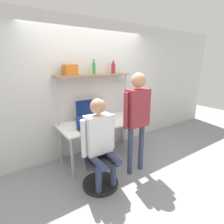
# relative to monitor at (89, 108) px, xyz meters

# --- Properties ---
(ground_plane) EXTENTS (12.00, 12.00, 0.00)m
(ground_plane) POSITION_rel_monitor_xyz_m (0.15, -0.65, -1.00)
(ground_plane) COLOR gray
(wall_back) EXTENTS (8.00, 0.06, 2.70)m
(wall_back) POSITION_rel_monitor_xyz_m (0.15, 0.19, 0.35)
(wall_back) COLOR silver
(wall_back) RESTS_ON ground_plane
(desk) EXTENTS (1.66, 0.79, 0.75)m
(desk) POSITION_rel_monitor_xyz_m (0.15, -0.24, -0.32)
(desk) COLOR white
(desk) RESTS_ON ground_plane
(shelf_unit) EXTENTS (1.57, 0.27, 1.66)m
(shelf_unit) POSITION_rel_monitor_xyz_m (0.15, 0.01, 0.41)
(shelf_unit) COLOR #997A56
(shelf_unit) RESTS_ON ground_plane
(monitor) EXTENTS (0.58, 0.16, 0.44)m
(monitor) POSITION_rel_monitor_xyz_m (0.00, 0.00, 0.00)
(monitor) COLOR #B7B7BC
(monitor) RESTS_ON desk
(laptop) EXTENTS (0.30, 0.22, 0.22)m
(laptop) POSITION_rel_monitor_xyz_m (-0.29, -0.42, -0.18)
(laptop) COLOR #333338
(laptop) RESTS_ON desk
(cell_phone) EXTENTS (0.07, 0.15, 0.01)m
(cell_phone) POSITION_rel_monitor_xyz_m (-0.00, -0.48, -0.24)
(cell_phone) COLOR silver
(cell_phone) RESTS_ON desk
(office_chair) EXTENTS (0.58, 0.58, 0.93)m
(office_chair) POSITION_rel_monitor_xyz_m (-0.32, -0.95, -0.71)
(office_chair) COLOR black
(office_chair) RESTS_ON ground_plane
(person_seated) EXTENTS (0.56, 0.47, 1.40)m
(person_seated) POSITION_rel_monitor_xyz_m (-0.34, -1.00, -0.17)
(person_seated) COLOR #2D3856
(person_seated) RESTS_ON ground_plane
(person_standing) EXTENTS (0.55, 0.23, 1.73)m
(person_standing) POSITION_rel_monitor_xyz_m (0.37, -1.00, 0.11)
(person_standing) COLOR #38425B
(person_standing) RESTS_ON ground_plane
(bottle_green) EXTENTS (0.06, 0.06, 0.27)m
(bottle_green) POSITION_rel_monitor_xyz_m (0.14, 0.01, 0.78)
(bottle_green) COLOR #2D8C3F
(bottle_green) RESTS_ON shelf_unit
(bottle_red) EXTENTS (0.08, 0.08, 0.25)m
(bottle_red) POSITION_rel_monitor_xyz_m (0.59, 0.01, 0.77)
(bottle_red) COLOR maroon
(bottle_red) RESTS_ON shelf_unit
(storage_box) EXTENTS (0.22, 0.21, 0.18)m
(storage_box) POSITION_rel_monitor_xyz_m (-0.34, 0.01, 0.75)
(storage_box) COLOR #D1661E
(storage_box) RESTS_ON shelf_unit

